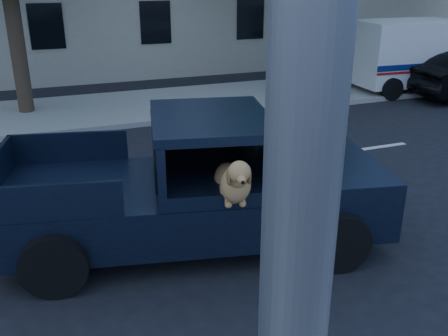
{
  "coord_description": "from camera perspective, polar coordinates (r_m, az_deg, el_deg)",
  "views": [
    {
      "loc": [
        -3.74,
        -6.06,
        4.04
      ],
      "look_at": [
        -1.28,
        0.29,
        1.35
      ],
      "focal_mm": 40.0,
      "sensor_mm": 36.0,
      "label": 1
    }
  ],
  "objects": [
    {
      "name": "pickup_truck",
      "position": [
        7.79,
        -4.13,
        -3.89
      ],
      "size": [
        6.16,
        3.55,
        2.08
      ],
      "rotation": [
        0.0,
        0.0,
        -0.21
      ],
      "color": "black",
      "rests_on": "ground"
    },
    {
      "name": "lane_stripes",
      "position": [
        11.77,
        9.45,
        1.21
      ],
      "size": [
        21.6,
        0.14,
        0.01
      ],
      "primitive_type": null,
      "color": "silver",
      "rests_on": "ground"
    },
    {
      "name": "mail_truck",
      "position": [
        19.34,
        20.71,
        11.41
      ],
      "size": [
        4.62,
        2.5,
        2.48
      ],
      "rotation": [
        0.0,
        0.0,
        -0.05
      ],
      "color": "silver",
      "rests_on": "ground"
    },
    {
      "name": "ground",
      "position": [
        8.18,
        9.21,
        -8.35
      ],
      "size": [
        120.0,
        120.0,
        0.0
      ],
      "primitive_type": "plane",
      "color": "black",
      "rests_on": "ground"
    },
    {
      "name": "far_sidewalk",
      "position": [
        16.2,
        -7.25,
        7.22
      ],
      "size": [
        60.0,
        4.0,
        0.15
      ],
      "primitive_type": "cube",
      "color": "gray",
      "rests_on": "ground"
    }
  ]
}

